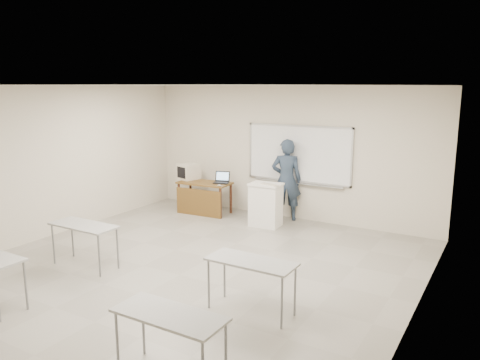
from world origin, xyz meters
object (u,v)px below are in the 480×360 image
Objects in this scene: podium at (266,205)px; presenter at (286,180)px; whiteboard at (298,155)px; laptop at (222,180)px; instructor_desk at (202,193)px; mouse at (219,185)px; crt_monitor at (189,171)px; keyboard at (270,185)px.

podium is 0.83m from presenter.
laptop is at bearing -163.27° from whiteboard.
mouse is (0.55, -0.09, 0.25)m from instructor_desk.
laptop is 3.45× the size of mouse.
crt_monitor is 1.34× the size of laptop.
presenter is (2.45, 0.35, -0.02)m from crt_monitor.
crt_monitor is 2.48m from keyboard.
mouse is at bearing -0.74° from crt_monitor.
instructor_desk is 2.03m from presenter.
whiteboard is 0.62m from presenter.
presenter reaches higher than mouse.
crt_monitor is 0.96m from laptop.
keyboard is (2.44, -0.45, 0.02)m from crt_monitor.
crt_monitor is at bearing -13.72° from presenter.
whiteboard reaches higher than mouse.
laptop is (-1.70, -0.51, -0.67)m from whiteboard.
keyboard reaches higher than instructor_desk.
laptop is at bearing 29.66° from instructor_desk.
keyboard reaches higher than mouse.
mouse is 1.52m from presenter.
keyboard is (1.34, -0.12, 0.18)m from mouse.
presenter reaches higher than keyboard.
whiteboard is 1.34× the size of presenter.
crt_monitor is 1.16m from mouse.
crt_monitor reaches higher than mouse.
laptop is 0.39m from mouse.
crt_monitor is at bearing 153.08° from instructor_desk.
instructor_desk is (-2.10, -0.78, -0.97)m from whiteboard.
crt_monitor is (-2.29, 0.33, 0.46)m from podium.
laptop is 1.54m from presenter.
presenter is at bearing 101.69° from keyboard.
laptop is (-1.34, 0.36, 0.34)m from podium.
presenter is (-0.20, -0.19, -0.56)m from whiteboard.
whiteboard reaches higher than keyboard.
keyboard is at bearing -17.99° from mouse.
laptop is at bearing 174.87° from keyboard.
instructor_desk is 0.73m from crt_monitor.
whiteboard is 6.17× the size of keyboard.
presenter reaches higher than laptop.
laptop is at bearing -9.82° from presenter.
whiteboard is 1.91m from mouse.
podium is 2.34× the size of keyboard.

